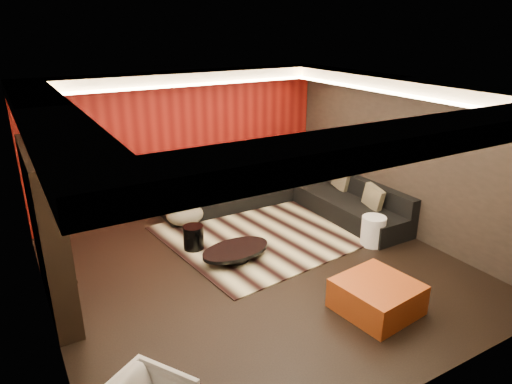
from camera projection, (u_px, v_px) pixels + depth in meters
floor at (259, 270)px, 7.21m from camera, size 6.00×6.00×0.02m
ceiling at (259, 89)px, 6.22m from camera, size 6.00×6.00×0.02m
wall_back at (183, 142)px, 9.15m from camera, size 6.00×0.02×2.80m
wall_left at (36, 229)px, 5.30m from camera, size 0.02×6.00×2.80m
wall_right at (404, 157)px, 8.13m from camera, size 0.02×6.00×2.80m
red_feature_wall at (184, 142)px, 9.12m from camera, size 5.98×0.05×2.78m
soffit_back at (185, 78)px, 8.45m from camera, size 6.00×0.60×0.22m
soffit_front at (412, 138)px, 4.07m from camera, size 6.00×0.60×0.22m
soffit_left at (47, 117)px, 4.99m from camera, size 0.60×4.80×0.22m
soffit_right at (400, 85)px, 7.53m from camera, size 0.60×4.80×0.22m
cove_back at (193, 85)px, 8.20m from camera, size 4.80×0.08×0.04m
cove_front at (383, 140)px, 4.38m from camera, size 4.80×0.08×0.04m
cove_left at (80, 122)px, 5.18m from camera, size 0.08×4.80×0.04m
cove_right at (384, 92)px, 7.40m from camera, size 0.08×4.80×0.04m
tv_surround at (48, 231)px, 5.96m from camera, size 0.30×2.00×2.20m
tv_screen at (57, 204)px, 5.92m from camera, size 0.04×1.30×0.80m
tv_shelf at (65, 255)px, 6.18m from camera, size 0.04×1.60×0.04m
rug at (277, 228)px, 8.61m from camera, size 4.32×3.44×0.02m
coffee_table at (236, 254)px, 7.43m from camera, size 1.30×1.30×0.20m
drum_stool at (193, 237)px, 7.75m from camera, size 0.46×0.46×0.41m
striped_pouf at (185, 214)px, 8.71m from camera, size 0.94×0.94×0.39m
white_side_table at (373, 231)px, 7.91m from camera, size 0.43×0.43×0.52m
orange_ottoman at (377, 296)px, 6.11m from camera, size 1.06×1.06×0.42m
sectional_sofa at (285, 197)px, 9.44m from camera, size 3.65×3.50×0.75m
throw_pillows at (288, 180)px, 9.33m from camera, size 3.23×2.76×0.50m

